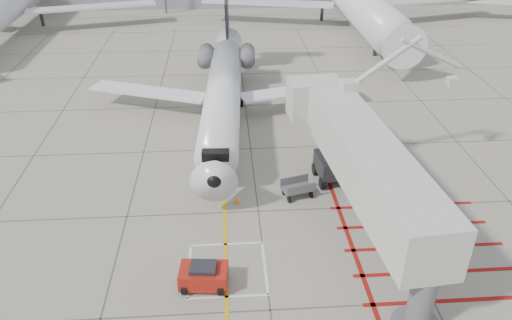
{
  "coord_description": "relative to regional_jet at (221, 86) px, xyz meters",
  "views": [
    {
      "loc": [
        -1.82,
        -20.87,
        18.2
      ],
      "look_at": [
        0.0,
        6.0,
        2.5
      ],
      "focal_mm": 35.0,
      "sensor_mm": 36.0,
      "label": 1
    }
  ],
  "objects": [
    {
      "name": "ground_power_unit",
      "position": [
        11.41,
        -11.88,
        -3.17
      ],
      "size": [
        2.22,
        1.49,
        1.64
      ],
      "primitive_type": null,
      "rotation": [
        0.0,
        0.0,
        0.14
      ],
      "color": "beige",
      "rests_on": "ground_plane"
    },
    {
      "name": "cone_nose",
      "position": [
        0.78,
        -9.72,
        -3.77
      ],
      "size": [
        0.32,
        0.32,
        0.44
      ],
      "primitive_type": "cone",
      "color": "#FA620D",
      "rests_on": "ground_plane"
    },
    {
      "name": "cone_side",
      "position": [
        0.52,
        -7.67,
        -3.72
      ],
      "size": [
        0.4,
        0.4,
        0.55
      ],
      "primitive_type": "cone",
      "color": "orange",
      "rests_on": "ground_plane"
    },
    {
      "name": "baggage_cart",
      "position": [
        4.7,
        -9.18,
        -3.38
      ],
      "size": [
        2.2,
        1.71,
        1.23
      ],
      "primitive_type": null,
      "rotation": [
        0.0,
        0.0,
        0.27
      ],
      "color": "#545458",
      "rests_on": "ground_plane"
    },
    {
      "name": "pushback_tug",
      "position": [
        -1.11,
        -16.81,
        -3.29
      ],
      "size": [
        2.53,
        1.72,
        1.4
      ],
      "primitive_type": null,
      "rotation": [
        0.0,
        0.0,
        -0.1
      ],
      "color": "#AD1B10",
      "rests_on": "ground_plane"
    },
    {
      "name": "regional_jet",
      "position": [
        0.0,
        0.0,
        0.0
      ],
      "size": [
        25.67,
        31.65,
        7.98
      ],
      "primitive_type": null,
      "rotation": [
        0.0,
        0.0,
        -0.05
      ],
      "color": "white",
      "rests_on": "ground_plane"
    },
    {
      "name": "jet_bridge",
      "position": [
        7.98,
        -13.55,
        -0.09
      ],
      "size": [
        11.04,
        20.29,
        7.8
      ],
      "primitive_type": null,
      "rotation": [
        0.0,
        0.0,
        0.09
      ],
      "color": "silver",
      "rests_on": "ground_plane"
    },
    {
      "name": "ground_plane",
      "position": [
        2.06,
        -14.68,
        -3.99
      ],
      "size": [
        260.0,
        260.0,
        0.0
      ],
      "primitive_type": "plane",
      "color": "gray",
      "rests_on": "ground"
    }
  ]
}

